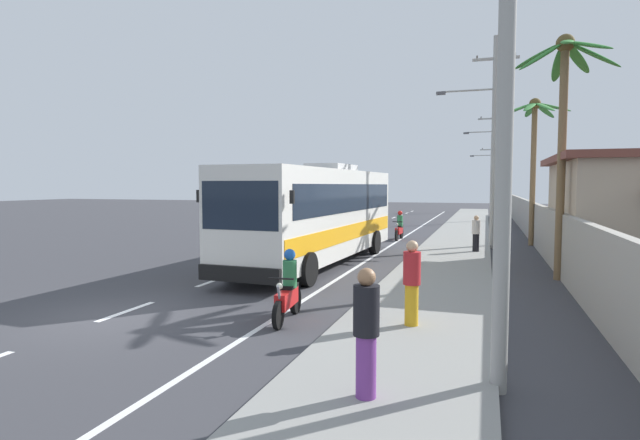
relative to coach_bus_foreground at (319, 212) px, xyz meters
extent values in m
plane|color=#3A3A3F|center=(-2.07, -8.99, -2.02)|extent=(160.00, 160.00, 0.00)
cube|color=gray|center=(4.73, 1.01, -1.95)|extent=(3.20, 90.00, 0.14)
cube|color=white|center=(-2.07, -8.48, -2.02)|extent=(0.16, 2.00, 0.01)
cube|color=white|center=(-2.07, -4.37, -2.02)|extent=(0.16, 2.00, 0.01)
cube|color=white|center=(-2.07, -0.27, -2.02)|extent=(0.16, 2.00, 0.01)
cube|color=white|center=(-2.07, 3.83, -2.02)|extent=(0.16, 2.00, 0.01)
cube|color=white|center=(-2.07, 7.93, -2.02)|extent=(0.16, 2.00, 0.01)
cube|color=white|center=(-2.07, 12.04, -2.02)|extent=(0.16, 2.00, 0.01)
cube|color=white|center=(-2.07, 16.14, -2.02)|extent=(0.16, 2.00, 0.01)
cube|color=white|center=(-2.07, 20.24, -2.02)|extent=(0.16, 2.00, 0.01)
cube|color=white|center=(-2.07, 24.35, -2.02)|extent=(0.16, 2.00, 0.01)
cube|color=white|center=(-2.07, 28.45, -2.02)|extent=(0.16, 2.00, 0.01)
cube|color=white|center=(-2.07, 32.55, -2.02)|extent=(0.16, 2.00, 0.01)
cube|color=white|center=(-2.07, 36.65, -2.02)|extent=(0.16, 2.00, 0.01)
cube|color=white|center=(-2.07, 40.76, -2.02)|extent=(0.16, 2.00, 0.01)
cube|color=white|center=(1.58, 6.01, -2.02)|extent=(0.14, 70.00, 0.01)
cube|color=#9E998E|center=(8.53, 5.01, -0.97)|extent=(0.24, 60.00, 2.11)
cube|color=silver|center=(0.00, -0.03, -0.02)|extent=(3.18, 12.07, 3.21)
cube|color=#192333|center=(0.01, 0.17, 0.54)|extent=(3.16, 11.11, 1.03)
cube|color=#192333|center=(-0.30, -5.96, 0.46)|extent=(2.38, 0.22, 1.35)
cube|color=orange|center=(0.00, -0.03, -0.75)|extent=(3.21, 11.83, 0.58)
cube|color=black|center=(-0.31, -6.05, -1.43)|extent=(2.53, 0.29, 0.44)
cube|color=#B7B7B7|center=(0.07, 1.47, 1.72)|extent=(1.55, 2.70, 0.28)
cube|color=black|center=(1.18, -5.82, 0.70)|extent=(0.12, 0.09, 0.36)
cube|color=black|center=(-1.76, -5.67, 0.70)|extent=(0.12, 0.09, 0.36)
cylinder|color=black|center=(1.05, -4.27, -1.50)|extent=(0.37, 1.05, 1.04)
cylinder|color=black|center=(-1.48, -4.14, -1.50)|extent=(0.37, 1.05, 1.04)
cylinder|color=black|center=(1.44, 3.49, -1.50)|extent=(0.37, 1.05, 1.04)
cylinder|color=black|center=(-1.08, 3.62, -1.50)|extent=(0.37, 1.05, 1.04)
cube|color=#2366A8|center=(-3.83, 17.80, -0.01)|extent=(2.84, 12.13, 3.23)
cube|color=#192333|center=(-3.84, 17.60, 0.55)|extent=(2.84, 11.17, 1.03)
cube|color=#192333|center=(-3.63, 23.79, 0.47)|extent=(2.25, 0.18, 1.36)
cube|color=red|center=(-3.83, 17.80, -0.74)|extent=(2.87, 11.89, 0.58)
cube|color=black|center=(-3.63, 23.88, -1.43)|extent=(2.39, 0.24, 0.44)
cube|color=#B7B7B7|center=(-3.88, 16.30, 1.74)|extent=(1.43, 2.70, 0.28)
cube|color=black|center=(-5.04, 23.62, 0.71)|extent=(0.12, 0.08, 0.36)
cube|color=black|center=(-2.24, 23.53, 0.71)|extent=(0.12, 0.08, 0.36)
cylinder|color=black|center=(-4.89, 22.06, -1.50)|extent=(0.35, 1.05, 1.04)
cylinder|color=black|center=(-2.50, 21.98, -1.50)|extent=(0.35, 1.05, 1.04)
cylinder|color=black|center=(-5.15, 14.23, -1.50)|extent=(0.35, 1.05, 1.04)
cylinder|color=black|center=(-2.76, 14.15, -1.50)|extent=(0.35, 1.05, 1.04)
cylinder|color=black|center=(1.99, -8.72, -1.72)|extent=(0.16, 0.61, 0.60)
cylinder|color=black|center=(1.86, -7.37, -1.72)|extent=(0.18, 0.61, 0.60)
cube|color=red|center=(1.93, -8.09, -1.50)|extent=(0.34, 1.12, 0.36)
cube|color=black|center=(1.90, -7.80, -1.30)|extent=(0.30, 0.62, 0.12)
cylinder|color=gray|center=(1.98, -8.60, -1.42)|extent=(0.09, 0.32, 0.67)
cylinder|color=black|center=(1.97, -8.50, -0.98)|extent=(0.56, 0.09, 0.04)
sphere|color=#EAEACC|center=(1.98, -8.62, -1.12)|extent=(0.14, 0.14, 0.14)
cylinder|color=#2D7A47|center=(1.91, -7.85, -0.99)|extent=(0.32, 0.32, 0.62)
sphere|color=blue|center=(1.91, -7.85, -0.55)|extent=(0.26, 0.26, 0.26)
cylinder|color=black|center=(1.52, 8.86, -1.72)|extent=(0.12, 0.60, 0.60)
cylinder|color=black|center=(1.56, 10.22, -1.72)|extent=(0.14, 0.60, 0.60)
cube|color=red|center=(1.54, 9.49, -1.50)|extent=(0.27, 1.11, 0.36)
cube|color=black|center=(1.55, 9.79, -1.30)|extent=(0.26, 0.61, 0.12)
cylinder|color=gray|center=(1.52, 8.98, -1.42)|extent=(0.07, 0.32, 0.67)
cylinder|color=black|center=(1.53, 9.08, -0.98)|extent=(0.56, 0.06, 0.04)
sphere|color=#EAEACC|center=(1.52, 8.96, -1.12)|extent=(0.14, 0.14, 0.14)
cylinder|color=#2D7A47|center=(1.55, 9.74, -0.98)|extent=(0.32, 0.32, 0.63)
sphere|color=red|center=(1.55, 9.74, -0.54)|extent=(0.26, 0.26, 0.26)
cylinder|color=#75388E|center=(4.59, -11.81, -1.45)|extent=(0.28, 0.28, 0.86)
cylinder|color=black|center=(4.59, -11.81, -0.67)|extent=(0.36, 0.36, 0.68)
sphere|color=#9E704C|center=(4.59, -11.81, -0.22)|extent=(0.25, 0.25, 0.25)
cylinder|color=black|center=(5.71, 4.61, -1.50)|extent=(0.28, 0.28, 0.77)
cylinder|color=beige|center=(5.71, 4.61, -0.81)|extent=(0.36, 0.36, 0.61)
sphere|color=tan|center=(5.71, 4.61, -0.41)|extent=(0.22, 0.22, 0.22)
cylinder|color=gold|center=(4.68, -8.03, -1.45)|extent=(0.28, 0.28, 0.85)
cylinder|color=red|center=(4.68, -8.03, -0.69)|extent=(0.36, 0.36, 0.68)
sphere|color=tan|center=(4.68, -8.03, -0.24)|extent=(0.25, 0.25, 0.25)
cylinder|color=#9E9E99|center=(6.33, -10.70, 3.12)|extent=(0.24, 0.24, 10.29)
cylinder|color=#9E9E99|center=(6.39, 7.18, 3.00)|extent=(0.24, 0.24, 10.03)
cube|color=#9E9E99|center=(6.39, 7.18, 6.96)|extent=(2.11, 0.12, 0.12)
cylinder|color=#4C4742|center=(5.55, 7.18, 7.08)|extent=(0.08, 0.08, 0.16)
cylinder|color=#4C4742|center=(7.23, 7.18, 7.08)|extent=(0.08, 0.08, 0.16)
cylinder|color=#9E9E99|center=(5.14, 7.18, 5.55)|extent=(2.50, 0.09, 0.09)
cube|color=#4C4C51|center=(3.89, 7.18, 5.49)|extent=(0.44, 0.24, 0.14)
cylinder|color=#9E9E99|center=(6.55, 25.07, 2.77)|extent=(0.24, 0.24, 9.59)
cube|color=#9E9E99|center=(6.55, 25.07, 6.37)|extent=(2.45, 0.12, 0.12)
cylinder|color=#4C4742|center=(5.57, 25.07, 6.49)|extent=(0.08, 0.08, 0.16)
cylinder|color=#4C4742|center=(7.53, 25.07, 6.49)|extent=(0.08, 0.08, 0.16)
cylinder|color=#9E9E99|center=(5.49, 25.07, 5.33)|extent=(2.12, 0.09, 0.09)
cube|color=#4C4C51|center=(4.43, 25.07, 5.27)|extent=(0.44, 0.24, 0.14)
cylinder|color=#9E9E99|center=(6.61, 42.96, 2.35)|extent=(0.24, 0.24, 8.74)
cube|color=#9E9E99|center=(6.61, 42.96, 5.07)|extent=(2.59, 0.12, 0.12)
cylinder|color=#4C4742|center=(5.57, 42.96, 5.19)|extent=(0.08, 0.08, 0.16)
cylinder|color=#4C4742|center=(7.65, 42.96, 5.19)|extent=(0.08, 0.08, 0.16)
cylinder|color=#9E9E99|center=(5.52, 42.96, 4.43)|extent=(2.18, 0.09, 0.09)
cube|color=#4C4C51|center=(4.43, 42.96, 4.37)|extent=(0.44, 0.24, 0.14)
cylinder|color=brown|center=(8.30, 9.02, 1.49)|extent=(0.27, 0.27, 7.01)
ellipsoid|color=#3D893D|center=(9.13, 9.12, 4.86)|extent=(1.74, 0.54, 0.58)
ellipsoid|color=#3D893D|center=(8.80, 9.66, 4.78)|extent=(1.32, 1.54, 0.73)
ellipsoid|color=#3D893D|center=(8.15, 9.85, 4.85)|extent=(0.65, 1.75, 0.59)
ellipsoid|color=#3D893D|center=(7.50, 9.23, 4.83)|extent=(1.73, 0.78, 0.64)
ellipsoid|color=#3D893D|center=(7.62, 8.55, 4.81)|extent=(1.59, 1.26, 0.68)
ellipsoid|color=#3D893D|center=(8.01, 8.26, 4.80)|extent=(0.92, 1.70, 0.70)
ellipsoid|color=#3D893D|center=(8.67, 8.30, 4.78)|extent=(1.08, 1.65, 0.74)
sphere|color=brown|center=(8.30, 9.02, 5.04)|extent=(0.56, 0.56, 0.56)
cylinder|color=brown|center=(8.34, -0.73, 1.68)|extent=(0.26, 0.26, 7.40)
ellipsoid|color=#337F33|center=(9.11, -0.83, 5.01)|extent=(1.64, 0.57, 1.04)
ellipsoid|color=#337F33|center=(8.79, -0.04, 5.11)|extent=(1.22, 1.62, 0.85)
ellipsoid|color=#337F33|center=(8.28, 0.04, 5.02)|extent=(0.49, 1.63, 1.03)
ellipsoid|color=#337F33|center=(7.63, -0.23, 5.22)|extent=(1.65, 1.30, 0.65)
ellipsoid|color=#337F33|center=(7.66, -1.08, 5.02)|extent=(1.59, 1.07, 1.03)
ellipsoid|color=#337F33|center=(8.28, -1.59, 5.25)|extent=(0.49, 1.80, 0.59)
ellipsoid|color=#337F33|center=(8.88, -1.38, 5.17)|extent=(1.38, 1.57, 0.74)
sphere|color=brown|center=(8.34, -0.73, 5.43)|extent=(0.56, 0.56, 0.56)
camera|label=1|loc=(6.10, -18.39, 1.02)|focal=28.38mm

